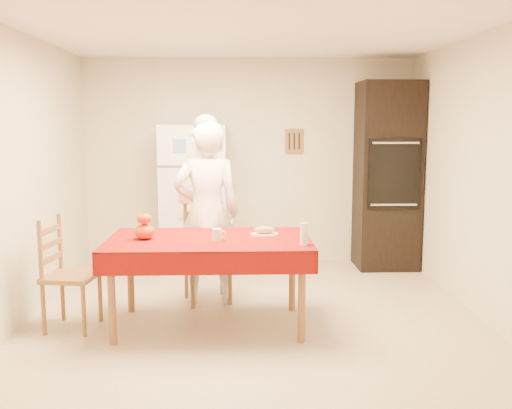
{
  "coord_description": "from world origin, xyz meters",
  "views": [
    {
      "loc": [
        -0.15,
        -4.74,
        1.72
      ],
      "look_at": [
        0.02,
        0.2,
        1.01
      ],
      "focal_mm": 40.0,
      "sensor_mm": 36.0,
      "label": 1
    }
  ],
  "objects_px": {
    "wine_glass": "(304,234)",
    "bread_plate": "(264,234)",
    "chair_left": "(64,269)",
    "pumpkin_lower": "(145,232)",
    "oven_cabinet": "(387,176)",
    "dining_table": "(209,247)",
    "seated_woman": "(207,213)",
    "chair_far": "(206,249)",
    "refrigerator": "(194,198)",
    "coffee_mug": "(217,235)"
  },
  "relations": [
    {
      "from": "dining_table",
      "to": "chair_far",
      "type": "height_order",
      "value": "chair_far"
    },
    {
      "from": "seated_woman",
      "to": "pumpkin_lower",
      "type": "xyz_separation_m",
      "value": [
        -0.48,
        -0.66,
        -0.05
      ]
    },
    {
      "from": "oven_cabinet",
      "to": "seated_woman",
      "type": "xyz_separation_m",
      "value": [
        -2.07,
        -1.33,
        -0.23
      ]
    },
    {
      "from": "oven_cabinet",
      "to": "wine_glass",
      "type": "relative_size",
      "value": 12.5
    },
    {
      "from": "pumpkin_lower",
      "to": "bread_plate",
      "type": "bearing_deg",
      "value": 6.95
    },
    {
      "from": "chair_left",
      "to": "bread_plate",
      "type": "bearing_deg",
      "value": -78.37
    },
    {
      "from": "oven_cabinet",
      "to": "seated_woman",
      "type": "height_order",
      "value": "oven_cabinet"
    },
    {
      "from": "dining_table",
      "to": "pumpkin_lower",
      "type": "distance_m",
      "value": 0.55
    },
    {
      "from": "wine_glass",
      "to": "bread_plate",
      "type": "xyz_separation_m",
      "value": [
        -0.3,
        0.39,
        -0.08
      ]
    },
    {
      "from": "refrigerator",
      "to": "oven_cabinet",
      "type": "height_order",
      "value": "oven_cabinet"
    },
    {
      "from": "seated_woman",
      "to": "bread_plate",
      "type": "xyz_separation_m",
      "value": [
        0.52,
        -0.54,
        -0.1
      ]
    },
    {
      "from": "chair_far",
      "to": "chair_left",
      "type": "distance_m",
      "value": 1.37
    },
    {
      "from": "chair_far",
      "to": "coffee_mug",
      "type": "distance_m",
      "value": 0.9
    },
    {
      "from": "refrigerator",
      "to": "oven_cabinet",
      "type": "xyz_separation_m",
      "value": [
        2.28,
        0.05,
        0.25
      ]
    },
    {
      "from": "dining_table",
      "to": "wine_glass",
      "type": "distance_m",
      "value": 0.83
    },
    {
      "from": "bread_plate",
      "to": "wine_glass",
      "type": "bearing_deg",
      "value": -52.62
    },
    {
      "from": "refrigerator",
      "to": "seated_woman",
      "type": "distance_m",
      "value": 1.3
    },
    {
      "from": "wine_glass",
      "to": "bread_plate",
      "type": "bearing_deg",
      "value": 127.38
    },
    {
      "from": "wine_glass",
      "to": "chair_left",
      "type": "bearing_deg",
      "value": 172.29
    },
    {
      "from": "chair_left",
      "to": "coffee_mug",
      "type": "xyz_separation_m",
      "value": [
        1.29,
        -0.09,
        0.3
      ]
    },
    {
      "from": "dining_table",
      "to": "pumpkin_lower",
      "type": "height_order",
      "value": "pumpkin_lower"
    },
    {
      "from": "oven_cabinet",
      "to": "dining_table",
      "type": "relative_size",
      "value": 1.29
    },
    {
      "from": "seated_woman",
      "to": "bread_plate",
      "type": "relative_size",
      "value": 7.26
    },
    {
      "from": "dining_table",
      "to": "chair_left",
      "type": "bearing_deg",
      "value": -179.67
    },
    {
      "from": "dining_table",
      "to": "bread_plate",
      "type": "distance_m",
      "value": 0.49
    },
    {
      "from": "seated_woman",
      "to": "coffee_mug",
      "type": "relative_size",
      "value": 17.42
    },
    {
      "from": "oven_cabinet",
      "to": "pumpkin_lower",
      "type": "xyz_separation_m",
      "value": [
        -2.55,
        -1.99,
        -0.28
      ]
    },
    {
      "from": "chair_left",
      "to": "pumpkin_lower",
      "type": "height_order",
      "value": "chair_left"
    },
    {
      "from": "coffee_mug",
      "to": "wine_glass",
      "type": "bearing_deg",
      "value": -14.28
    },
    {
      "from": "refrigerator",
      "to": "seated_woman",
      "type": "height_order",
      "value": "seated_woman"
    },
    {
      "from": "refrigerator",
      "to": "seated_woman",
      "type": "xyz_separation_m",
      "value": [
        0.21,
        -1.28,
        0.02
      ]
    },
    {
      "from": "pumpkin_lower",
      "to": "chair_left",
      "type": "bearing_deg",
      "value": 179.74
    },
    {
      "from": "oven_cabinet",
      "to": "coffee_mug",
      "type": "relative_size",
      "value": 22.0
    },
    {
      "from": "seated_woman",
      "to": "chair_far",
      "type": "bearing_deg",
      "value": -84.83
    },
    {
      "from": "oven_cabinet",
      "to": "bread_plate",
      "type": "height_order",
      "value": "oven_cabinet"
    },
    {
      "from": "dining_table",
      "to": "seated_woman",
      "type": "distance_m",
      "value": 0.67
    },
    {
      "from": "oven_cabinet",
      "to": "wine_glass",
      "type": "xyz_separation_m",
      "value": [
        -1.25,
        -2.25,
        -0.25
      ]
    },
    {
      "from": "dining_table",
      "to": "seated_woman",
      "type": "xyz_separation_m",
      "value": [
        -0.05,
        0.65,
        0.18
      ]
    },
    {
      "from": "oven_cabinet",
      "to": "coffee_mug",
      "type": "distance_m",
      "value": 2.86
    },
    {
      "from": "refrigerator",
      "to": "wine_glass",
      "type": "relative_size",
      "value": 9.66
    },
    {
      "from": "refrigerator",
      "to": "chair_far",
      "type": "distance_m",
      "value": 1.26
    },
    {
      "from": "refrigerator",
      "to": "chair_left",
      "type": "relative_size",
      "value": 1.79
    },
    {
      "from": "oven_cabinet",
      "to": "seated_woman",
      "type": "relative_size",
      "value": 1.26
    },
    {
      "from": "chair_left",
      "to": "wine_glass",
      "type": "relative_size",
      "value": 5.4
    },
    {
      "from": "bread_plate",
      "to": "chair_left",
      "type": "bearing_deg",
      "value": -175.95
    },
    {
      "from": "chair_left",
      "to": "refrigerator",
      "type": "bearing_deg",
      "value": -18.57
    },
    {
      "from": "oven_cabinet",
      "to": "pumpkin_lower",
      "type": "relative_size",
      "value": 13.01
    },
    {
      "from": "dining_table",
      "to": "pumpkin_lower",
      "type": "relative_size",
      "value": 10.05
    },
    {
      "from": "refrigerator",
      "to": "pumpkin_lower",
      "type": "xyz_separation_m",
      "value": [
        -0.27,
        -1.94,
        -0.02
      ]
    },
    {
      "from": "oven_cabinet",
      "to": "chair_left",
      "type": "xyz_separation_m",
      "value": [
        -3.23,
        -1.98,
        -0.59
      ]
    }
  ]
}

